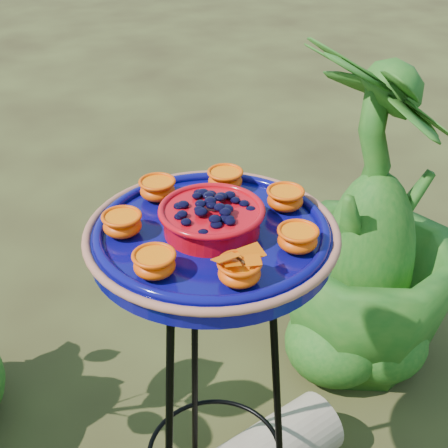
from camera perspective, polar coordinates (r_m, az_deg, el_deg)
The scene contains 3 objects.
tripod_stand at distance 1.36m, azimuth -0.94°, elevation -14.29°, with size 0.32×0.34×0.86m.
feeder_dish at distance 1.11m, azimuth -1.11°, elevation -0.71°, with size 0.46×0.46×0.10m.
shrub_back_right at distance 1.92m, azimuth 13.53°, elevation 0.67°, with size 0.60×0.60×1.06m, color #174F15.
Camera 1 is at (-0.21, -0.79, 1.51)m, focal length 50.00 mm.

